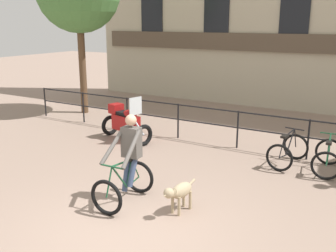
{
  "coord_description": "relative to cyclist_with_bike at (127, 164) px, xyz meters",
  "views": [
    {
      "loc": [
        3.64,
        -4.73,
        3.41
      ],
      "look_at": [
        -0.84,
        2.86,
        1.05
      ],
      "focal_mm": 42.0,
      "sensor_mm": 36.0,
      "label": 1
    }
  ],
  "objects": [
    {
      "name": "ground_plane",
      "position": [
        0.64,
        -0.97,
        -0.76
      ],
      "size": [
        60.0,
        60.0,
        0.0
      ],
      "primitive_type": "plane",
      "color": "gray"
    },
    {
      "name": "canal_railing",
      "position": [
        0.64,
        4.23,
        -0.05
      ],
      "size": [
        15.05,
        0.05,
        1.05
      ],
      "color": "black",
      "rests_on": "ground_plane"
    },
    {
      "name": "cyclist_with_bike",
      "position": [
        0.0,
        0.0,
        0.0
      ],
      "size": [
        0.73,
        1.2,
        1.7
      ],
      "rotation": [
        0.0,
        0.0,
        0.05
      ],
      "color": "black",
      "rests_on": "ground_plane"
    },
    {
      "name": "dog",
      "position": [
        1.11,
        0.07,
        -0.36
      ],
      "size": [
        0.31,
        0.92,
        0.59
      ],
      "rotation": [
        0.0,
        0.0,
        -0.15
      ],
      "color": "tan",
      "rests_on": "ground_plane"
    },
    {
      "name": "parked_motorcycle",
      "position": [
        -2.45,
        3.25,
        -0.2
      ],
      "size": [
        1.77,
        1.02,
        1.35
      ],
      "rotation": [
        0.0,
        0.0,
        1.32
      ],
      "color": "black",
      "rests_on": "ground_plane"
    },
    {
      "name": "parked_bicycle_near_lamp",
      "position": [
        2.19,
        3.57,
        -0.41
      ],
      "size": [
        0.8,
        1.19,
        0.86
      ],
      "rotation": [
        0.0,
        0.0,
        3.01
      ],
      "color": "black",
      "rests_on": "ground_plane"
    },
    {
      "name": "parked_bicycle_mid_left",
      "position": [
        3.1,
        3.57,
        -0.41
      ],
      "size": [
        0.76,
        1.17,
        0.86
      ],
      "rotation": [
        0.0,
        0.0,
        3.24
      ],
      "color": "black",
      "rests_on": "ground_plane"
    }
  ]
}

